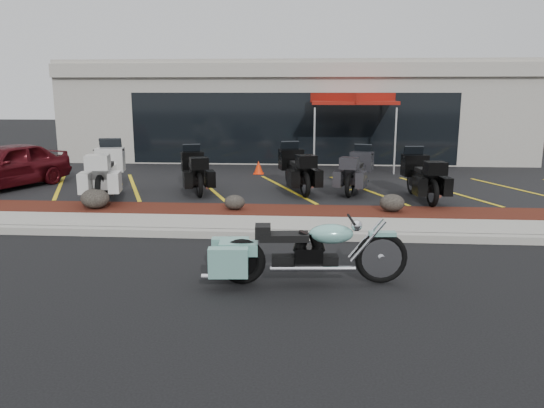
# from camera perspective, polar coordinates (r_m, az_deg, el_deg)

# --- Properties ---
(ground) EXTENTS (90.00, 90.00, 0.00)m
(ground) POSITION_cam_1_polar(r_m,az_deg,el_deg) (9.58, -0.10, -5.18)
(ground) COLOR black
(ground) RESTS_ON ground
(curb) EXTENTS (24.00, 0.25, 0.15)m
(curb) POSITION_cam_1_polar(r_m,az_deg,el_deg) (10.43, 0.27, -3.33)
(curb) COLOR gray
(curb) RESTS_ON ground
(sidewalk) EXTENTS (24.00, 1.20, 0.15)m
(sidewalk) POSITION_cam_1_polar(r_m,az_deg,el_deg) (11.10, 0.52, -2.38)
(sidewalk) COLOR gray
(sidewalk) RESTS_ON ground
(mulch_bed) EXTENTS (24.00, 1.20, 0.16)m
(mulch_bed) POSITION_cam_1_polar(r_m,az_deg,el_deg) (12.26, 0.88, -0.97)
(mulch_bed) COLOR #34110B
(mulch_bed) RESTS_ON ground
(upper_lot) EXTENTS (26.00, 9.60, 0.15)m
(upper_lot) POSITION_cam_1_polar(r_m,az_deg,el_deg) (17.56, 1.91, 2.95)
(upper_lot) COLOR black
(upper_lot) RESTS_ON ground
(dealership_building) EXTENTS (18.00, 8.16, 4.00)m
(dealership_building) POSITION_cam_1_polar(r_m,az_deg,el_deg) (23.63, 2.57, 9.97)
(dealership_building) COLOR gray
(dealership_building) RESTS_ON ground
(boulder_left) EXTENTS (0.66, 0.55, 0.47)m
(boulder_left) POSITION_cam_1_polar(r_m,az_deg,el_deg) (13.00, -18.50, 0.56)
(boulder_left) COLOR black
(boulder_left) RESTS_ON mulch_bed
(boulder_mid) EXTENTS (0.48, 0.40, 0.34)m
(boulder_mid) POSITION_cam_1_polar(r_m,az_deg,el_deg) (12.25, -4.05, 0.19)
(boulder_mid) COLOR black
(boulder_mid) RESTS_ON mulch_bed
(boulder_right) EXTENTS (0.56, 0.47, 0.40)m
(boulder_right) POSITION_cam_1_polar(r_m,az_deg,el_deg) (12.32, 12.79, 0.13)
(boulder_right) COLOR black
(boulder_right) RESTS_ON mulch_bed
(hero_cruiser) EXTENTS (2.99, 0.99, 1.04)m
(hero_cruiser) POSITION_cam_1_polar(r_m,az_deg,el_deg) (8.06, 11.70, -4.92)
(hero_cruiser) COLOR #72B1A6
(hero_cruiser) RESTS_ON ground
(touring_white) EXTENTS (1.46, 2.66, 1.47)m
(touring_white) POSITION_cam_1_polar(r_m,az_deg,el_deg) (14.99, -16.87, 4.01)
(touring_white) COLOR silver
(touring_white) RESTS_ON upper_lot
(touring_black_front) EXTENTS (1.48, 2.29, 1.24)m
(touring_black_front) POSITION_cam_1_polar(r_m,az_deg,el_deg) (15.24, -8.61, 4.09)
(touring_black_front) COLOR black
(touring_black_front) RESTS_ON upper_lot
(touring_black_mid) EXTENTS (1.47, 2.42, 1.32)m
(touring_black_mid) POSITION_cam_1_polar(r_m,az_deg,el_deg) (15.15, 1.92, 4.32)
(touring_black_mid) COLOR black
(touring_black_mid) RESTS_ON upper_lot
(touring_grey) EXTENTS (1.42, 2.29, 1.25)m
(touring_grey) POSITION_cam_1_polar(r_m,az_deg,el_deg) (15.24, 9.72, 4.06)
(touring_grey) COLOR #29282D
(touring_grey) RESTS_ON upper_lot
(touring_black_rear) EXTENTS (1.10, 2.30, 1.29)m
(touring_black_rear) POSITION_cam_1_polar(r_m,az_deg,el_deg) (14.54, 14.91, 3.54)
(touring_black_rear) COLOR black
(touring_black_rear) RESTS_ON upper_lot
(parked_car) EXTENTS (2.75, 4.07, 1.29)m
(parked_car) POSITION_cam_1_polar(r_m,az_deg,el_deg) (16.69, -26.80, 3.69)
(parked_car) COLOR #42090F
(parked_car) RESTS_ON upper_lot
(traffic_cone) EXTENTS (0.39, 0.39, 0.43)m
(traffic_cone) POSITION_cam_1_polar(r_m,az_deg,el_deg) (17.66, -1.46, 3.96)
(traffic_cone) COLOR red
(traffic_cone) RESTS_ON upper_lot
(popup_canopy) EXTENTS (3.47, 3.47, 2.64)m
(popup_canopy) POSITION_cam_1_polar(r_m,az_deg,el_deg) (19.05, 8.68, 11.00)
(popup_canopy) COLOR silver
(popup_canopy) RESTS_ON upper_lot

